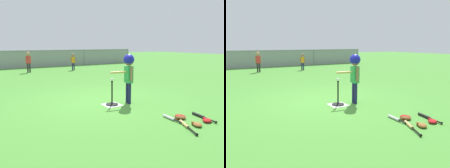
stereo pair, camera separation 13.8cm
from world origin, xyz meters
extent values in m
plane|color=#478C33|center=(0.00, 0.00, 0.00)|extent=(60.00, 60.00, 0.00)
cube|color=white|center=(0.19, -0.52, 0.00)|extent=(0.44, 0.44, 0.01)
cylinder|color=black|center=(0.19, -0.52, 0.01)|extent=(0.32, 0.32, 0.03)
cylinder|color=black|center=(0.19, -0.52, 0.33)|extent=(0.04, 0.04, 0.60)
cylinder|color=black|center=(0.19, -0.52, 0.62)|extent=(0.06, 0.06, 0.02)
sphere|color=white|center=(0.19, -0.52, 0.66)|extent=(0.07, 0.07, 0.07)
cylinder|color=#191E4C|center=(0.64, -0.64, 0.28)|extent=(0.09, 0.09, 0.56)
cylinder|color=#191E4C|center=(0.66, -0.52, 0.28)|extent=(0.09, 0.09, 0.56)
cube|color=green|center=(0.65, -0.58, 0.77)|extent=(0.18, 0.27, 0.43)
cylinder|color=#8C6647|center=(0.63, -0.73, 0.80)|extent=(0.06, 0.06, 0.37)
cylinder|color=#8C6647|center=(0.67, -0.43, 0.80)|extent=(0.06, 0.06, 0.37)
sphere|color=#8C6647|center=(0.65, -0.58, 1.12)|extent=(0.25, 0.25, 0.25)
sphere|color=#141999|center=(0.65, -0.58, 1.16)|extent=(0.28, 0.28, 0.28)
cylinder|color=#DBB266|center=(0.44, -0.55, 0.84)|extent=(0.60, 0.14, 0.06)
cylinder|color=#262626|center=(-0.37, 7.45, 0.25)|extent=(0.08, 0.08, 0.51)
cylinder|color=#262626|center=(-0.48, 7.45, 0.25)|extent=(0.08, 0.08, 0.51)
cube|color=red|center=(-0.43, 7.45, 0.71)|extent=(0.24, 0.15, 0.40)
cylinder|color=tan|center=(-0.29, 7.46, 0.74)|extent=(0.06, 0.06, 0.34)
cylinder|color=tan|center=(-0.57, 7.44, 0.74)|extent=(0.06, 0.06, 0.34)
sphere|color=tan|center=(-0.43, 7.45, 1.03)|extent=(0.23, 0.23, 0.23)
cylinder|color=#191E4C|center=(2.14, 7.26, 0.22)|extent=(0.07, 0.07, 0.45)
cylinder|color=#191E4C|center=(2.04, 7.28, 0.22)|extent=(0.07, 0.07, 0.45)
cube|color=orange|center=(2.09, 7.27, 0.62)|extent=(0.22, 0.16, 0.35)
cylinder|color=#8C6647|center=(2.21, 7.24, 0.64)|extent=(0.05, 0.05, 0.30)
cylinder|color=#8C6647|center=(1.97, 7.30, 0.64)|extent=(0.05, 0.05, 0.30)
sphere|color=#8C6647|center=(2.09, 7.27, 0.90)|extent=(0.20, 0.20, 0.20)
cylinder|color=silver|center=(0.67, -2.04, 0.03)|extent=(0.07, 0.32, 0.06)
cylinder|color=black|center=(0.65, -2.36, 0.03)|extent=(0.04, 0.32, 0.03)
cylinder|color=black|center=(0.65, -2.52, 0.03)|extent=(0.05, 0.02, 0.05)
cylinder|color=#DBB266|center=(0.65, -2.47, 0.03)|extent=(0.19, 0.33, 0.06)
cylinder|color=black|center=(0.51, -2.78, 0.03)|extent=(0.16, 0.32, 0.03)
cylinder|color=black|center=(0.44, -2.93, 0.03)|extent=(0.05, 0.03, 0.05)
cylinder|color=black|center=(1.33, -2.26, 0.03)|extent=(0.10, 0.32, 0.06)
cylinder|color=black|center=(1.29, -2.57, 0.03)|extent=(0.07, 0.32, 0.03)
cylinder|color=black|center=(1.27, -2.73, 0.03)|extent=(0.05, 0.02, 0.05)
ellipsoid|color=brown|center=(0.83, -2.63, 0.04)|extent=(0.26, 0.27, 0.07)
cube|color=brown|center=(0.82, -2.54, 0.04)|extent=(0.06, 0.06, 0.06)
ellipsoid|color=#B21919|center=(0.92, -2.12, 0.04)|extent=(0.26, 0.27, 0.07)
cube|color=#B21919|center=(0.83, -2.11, 0.04)|extent=(0.06, 0.06, 0.06)
ellipsoid|color=#B21919|center=(1.19, -2.58, 0.04)|extent=(0.27, 0.25, 0.07)
cube|color=#B21919|center=(1.21, -2.49, 0.04)|extent=(0.06, 0.06, 0.06)
ellipsoid|color=brown|center=(0.86, -2.18, 0.04)|extent=(0.27, 0.27, 0.07)
cube|color=brown|center=(0.77, -2.18, 0.04)|extent=(0.06, 0.06, 0.06)
cylinder|color=slate|center=(0.00, 10.01, 0.57)|extent=(0.06, 0.06, 1.15)
cylinder|color=slate|center=(4.00, 10.01, 0.57)|extent=(0.06, 0.06, 1.15)
cylinder|color=slate|center=(8.00, 10.01, 0.57)|extent=(0.06, 0.06, 1.15)
cube|color=gray|center=(0.00, 10.01, 1.09)|extent=(16.00, 0.03, 0.03)
cube|color=gray|center=(0.00, 10.01, 0.57)|extent=(16.00, 0.01, 1.15)
camera|label=1|loc=(-2.60, -5.20, 1.55)|focal=34.99mm
camera|label=2|loc=(-2.48, -5.27, 1.55)|focal=34.99mm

